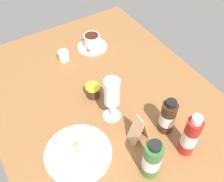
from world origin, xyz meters
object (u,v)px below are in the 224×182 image
Objects in this scene: coffee_cup at (92,42)px; menu_card at (139,129)px; sauce_bottle_brown at (168,117)px; sauce_bottle_red at (190,136)px; wine_glass at (112,94)px; sauce_bottle_green at (152,160)px; porridge_bowl at (77,149)px; creamer_jug at (64,56)px; jam_jar at (93,91)px.

menu_card is at bearing -11.45° from coffee_cup.
sauce_bottle_red reaches higher than sauce_bottle_brown.
wine_glass is (39.35, -13.29, 9.33)cm from coffee_cup.
menu_card is at bearing 161.07° from sauce_bottle_green.
sauce_bottle_green reaches higher than menu_card.
porridge_bowl is 56.41cm from coffee_cup.
jam_jar is (25.62, 0.77, 0.35)cm from creamer_jug.
creamer_jug is at bearing -179.56° from sauce_bottle_green.
menu_card is (-12.04, -10.68, -2.79)cm from sauce_bottle_red.
porridge_bowl is 1.22× the size of sauce_bottle_red.
menu_card is at bearing 8.41° from jam_jar.
creamer_jug is 0.36× the size of sauce_bottle_green.
creamer_jug is at bearing -174.94° from menu_card.
creamer_jug is at bearing -85.15° from coffee_cup.
sauce_bottle_brown is at bearing 79.70° from menu_card.
sauce_bottle_red is 1.63× the size of menu_card.
porridge_bowl is 21.35cm from wine_glass.
jam_jar is at bearing -152.63° from sauce_bottle_brown.
wine_glass reaches higher than sauce_bottle_brown.
menu_card is (12.88, 2.71, -6.69)cm from wine_glass.
porridge_bowl reaches higher than coffee_cup.
jam_jar is 40.46cm from sauce_bottle_red.
sauce_bottle_green is at bearing -0.44° from jam_jar.
jam_jar is at bearing 140.11° from porridge_bowl.
porridge_bowl is 36.04cm from sauce_bottle_red.
wine_glass reaches higher than porridge_bowl.
sauce_bottle_green is (16.95, 16.54, 4.16)cm from porridge_bowl.
wine_glass is at bearing 176.94° from sauce_bottle_green.
wine_glass is at bearing 113.26° from porridge_bowl.
porridge_bowl is at bearing -102.91° from sauce_bottle_brown.
creamer_jug is 51.25cm from menu_card.
sauce_bottle_brown is (52.83, 14.85, 4.56)cm from creamer_jug.
porridge_bowl is at bearing -33.52° from coffee_cup.
wine_glass reaches higher than jam_jar.
coffee_cup reaches higher than jam_jar.
wine_glass reaches higher than creamer_jug.
wine_glass is 1.22× the size of sauce_bottle_brown.
coffee_cup is at bearing 167.14° from sauce_bottle_green.
menu_card is (25.33, 3.74, 2.86)cm from jam_jar.
porridge_bowl is 48.49cm from creamer_jug.
sauce_bottle_green reaches higher than porridge_bowl.
menu_card reaches higher than creamer_jug.
menu_card is at bearing -100.30° from sauce_bottle_brown.
porridge_bowl is 1.48× the size of sauce_bottle_brown.
creamer_jug is 0.39× the size of sauce_bottle_brown.
menu_card reaches higher than porridge_bowl.
sauce_bottle_brown is at bearing 15.70° from creamer_jug.
coffee_cup is 30.48cm from jam_jar.
wine_glass is at bearing -138.51° from sauce_bottle_brown.
creamer_jug is 39.38cm from wine_glass.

